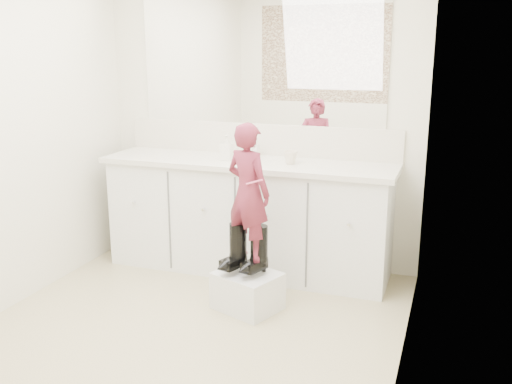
% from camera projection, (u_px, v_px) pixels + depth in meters
% --- Properties ---
extents(floor, '(3.00, 3.00, 0.00)m').
position_uv_depth(floor, '(179.00, 339.00, 3.48)').
color(floor, '#938560').
rests_on(floor, ground).
extents(wall_back, '(2.60, 0.00, 2.60)m').
position_uv_depth(wall_back, '(260.00, 116.00, 4.56)').
color(wall_back, beige).
rests_on(wall_back, floor).
extents(wall_right, '(0.00, 3.00, 3.00)m').
position_uv_depth(wall_right, '(411.00, 160.00, 2.76)').
color(wall_right, beige).
rests_on(wall_right, floor).
extents(vanity_cabinet, '(2.20, 0.55, 0.85)m').
position_uv_depth(vanity_cabinet, '(248.00, 218.00, 4.50)').
color(vanity_cabinet, silver).
rests_on(vanity_cabinet, floor).
extents(countertop, '(2.28, 0.58, 0.04)m').
position_uv_depth(countertop, '(247.00, 163.00, 4.37)').
color(countertop, beige).
rests_on(countertop, vanity_cabinet).
extents(backsplash, '(2.28, 0.03, 0.25)m').
position_uv_depth(backsplash, '(259.00, 139.00, 4.59)').
color(backsplash, beige).
rests_on(backsplash, countertop).
extents(mirror, '(2.00, 0.02, 1.00)m').
position_uv_depth(mirror, '(259.00, 60.00, 4.44)').
color(mirror, white).
rests_on(mirror, wall_back).
extents(faucet, '(0.08, 0.08, 0.10)m').
position_uv_depth(faucet, '(255.00, 151.00, 4.51)').
color(faucet, silver).
rests_on(faucet, countertop).
extents(cup, '(0.11, 0.11, 0.10)m').
position_uv_depth(cup, '(291.00, 158.00, 4.23)').
color(cup, beige).
rests_on(cup, countertop).
extents(soap_bottle, '(0.09, 0.09, 0.19)m').
position_uv_depth(soap_bottle, '(227.00, 147.00, 4.38)').
color(soap_bottle, silver).
rests_on(soap_bottle, countertop).
extents(step_stool, '(0.50, 0.46, 0.26)m').
position_uv_depth(step_stool, '(248.00, 291.00, 3.87)').
color(step_stool, silver).
rests_on(step_stool, floor).
extents(boot_left, '(0.19, 0.25, 0.34)m').
position_uv_depth(boot_left, '(238.00, 247.00, 3.84)').
color(boot_left, black).
rests_on(boot_left, step_stool).
extents(boot_right, '(0.19, 0.25, 0.34)m').
position_uv_depth(boot_right, '(259.00, 250.00, 3.79)').
color(boot_right, black).
rests_on(boot_right, step_stool).
extents(toddler, '(0.39, 0.32, 0.92)m').
position_uv_depth(toddler, '(248.00, 192.00, 3.72)').
color(toddler, '#B2364F').
rests_on(toddler, step_stool).
extents(toothbrush, '(0.13, 0.06, 0.06)m').
position_uv_depth(toothbrush, '(254.00, 182.00, 3.60)').
color(toothbrush, '#ED5C86').
rests_on(toothbrush, toddler).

